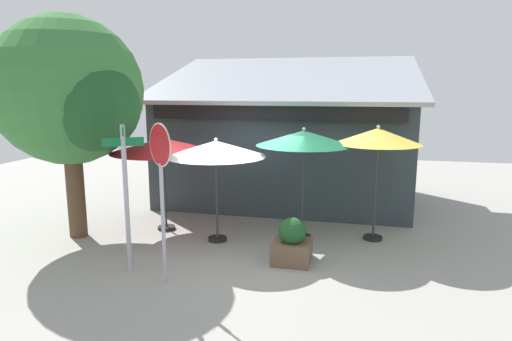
% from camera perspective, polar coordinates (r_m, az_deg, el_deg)
% --- Properties ---
extents(ground_plane, '(28.00, 28.00, 0.10)m').
position_cam_1_polar(ground_plane, '(9.96, -1.97, -10.62)').
color(ground_plane, '#9E9B93').
extents(cafe_building, '(7.87, 5.23, 4.63)m').
position_cam_1_polar(cafe_building, '(14.16, 4.02, 3.24)').
color(cafe_building, '#333D42').
rests_on(cafe_building, ground).
extents(street_sign_post, '(0.66, 0.72, 2.89)m').
position_cam_1_polar(street_sign_post, '(8.73, -16.50, -1.78)').
color(street_sign_post, '#A8AAB2').
rests_on(street_sign_post, ground).
extents(stop_sign, '(0.63, 0.49, 2.97)m').
position_cam_1_polar(stop_sign, '(7.99, -12.17, -0.34)').
color(stop_sign, '#A8AAB2').
rests_on(stop_sign, ground).
extents(patio_umbrella_crimson_left, '(2.60, 2.60, 2.41)m').
position_cam_1_polar(patio_umbrella_crimson_left, '(11.13, -11.88, 3.13)').
color(patio_umbrella_crimson_left, black).
rests_on(patio_umbrella_crimson_left, ground).
extents(patio_umbrella_ivory_center, '(2.31, 2.31, 2.45)m').
position_cam_1_polar(patio_umbrella_ivory_center, '(10.09, -5.19, 2.72)').
color(patio_umbrella_ivory_center, black).
rests_on(patio_umbrella_ivory_center, ground).
extents(patio_umbrella_forest_green_right, '(2.21, 2.21, 2.67)m').
position_cam_1_polar(patio_umbrella_forest_green_right, '(10.22, 6.19, 4.06)').
color(patio_umbrella_forest_green_right, black).
rests_on(patio_umbrella_forest_green_right, ground).
extents(patio_umbrella_mustard_far_right, '(1.97, 1.97, 2.73)m').
position_cam_1_polar(patio_umbrella_mustard_far_right, '(10.48, 15.47, 4.14)').
color(patio_umbrella_mustard_far_right, black).
rests_on(patio_umbrella_mustard_far_right, ground).
extents(shade_tree, '(3.63, 3.42, 5.21)m').
position_cam_1_polar(shade_tree, '(11.03, -22.69, 9.14)').
color(shade_tree, brown).
rests_on(shade_tree, ground).
extents(sidewalk_planter, '(0.78, 0.78, 0.95)m').
position_cam_1_polar(sidewalk_planter, '(9.24, 4.68, -9.37)').
color(sidewalk_planter, brown).
rests_on(sidewalk_planter, ground).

